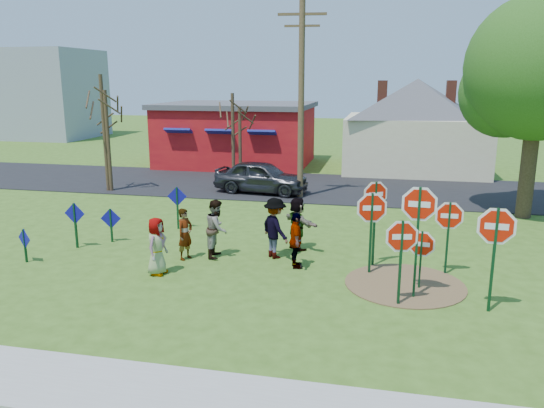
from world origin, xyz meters
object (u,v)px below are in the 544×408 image
Objects in this scene: stop_sign_b at (375,202)px; stop_sign_c at (419,217)px; stop_sign_a at (401,244)px; stop_sign_d at (449,221)px; person_b at (185,234)px; suv at (261,177)px; person_a at (157,246)px; leafy_tree at (542,76)px; utility_pole at (301,98)px.

stop_sign_c reaches higher than stop_sign_b.
stop_sign_d is at bearing 48.38° from stop_sign_a.
suv is (0.08, 9.82, 0.01)m from person_b.
stop_sign_a is 6.70m from person_b.
person_a is at bearing -172.21° from person_b.
stop_sign_d is at bearing 67.15° from stop_sign_c.
stop_sign_a is 0.75× the size of stop_sign_c.
leafy_tree is (5.17, 9.69, 3.95)m from stop_sign_a.
leafy_tree is (4.78, 9.16, 3.39)m from stop_sign_c.
utility_pole is (-4.65, 10.81, 2.45)m from stop_sign_c.
person_a is 0.37× the size of suv.
suv is (0.39, 11.20, -0.02)m from person_a.
leafy_tree reaches higher than person_b.
stop_sign_d is at bearing -134.16° from suv.
utility_pole reaches higher than person_b.
person_b is at bearing 158.51° from stop_sign_b.
stop_sign_d reaches higher than person_b.
leafy_tree is at bearing 49.16° from stop_sign_a.
person_a reaches higher than suv.
stop_sign_b reaches higher than person_b.
person_b is (-6.32, 2.10, -0.76)m from stop_sign_a.
person_b is 0.18× the size of utility_pole.
person_a is (-7.96, -1.71, -0.74)m from stop_sign_d.
stop_sign_b is (-0.70, 2.70, 0.38)m from stop_sign_a.
stop_sign_a is at bearing -118.06° from leafy_tree.
stop_sign_a is 0.26× the size of utility_pole.
stop_sign_a is 0.86m from stop_sign_c.
stop_sign_c is 7.13m from person_a.
utility_pole is at bearing 170.09° from leafy_tree.
stop_sign_c is at bearing -142.59° from suv.
leafy_tree reaches higher than suv.
stop_sign_a is at bearing -145.14° from suv.
suv is 0.53× the size of leafy_tree.
stop_sign_c is 1.35× the size of stop_sign_d.
suv is at bearing 104.84° from stop_sign_a.
stop_sign_b is 1.62× the size of person_a.
utility_pole is 9.61m from leafy_tree.
utility_pole reaches higher than stop_sign_b.
stop_sign_a is 1.02× the size of stop_sign_d.
person_a is 11.21m from suv.
leafy_tree is at bearing -47.62° from person_a.
stop_sign_a is 2.81m from stop_sign_b.
stop_sign_d is (0.95, 1.91, -0.55)m from stop_sign_c.
person_a is 15.54m from leafy_tree.
person_a is 11.50m from utility_pole.
suv is at bearing 19.94° from person_b.
person_a is (-5.93, -1.98, -1.11)m from stop_sign_b.
stop_sign_d is 0.26× the size of utility_pole.
stop_sign_d is 8.18m from person_a.
person_a is at bearing 161.01° from stop_sign_a.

